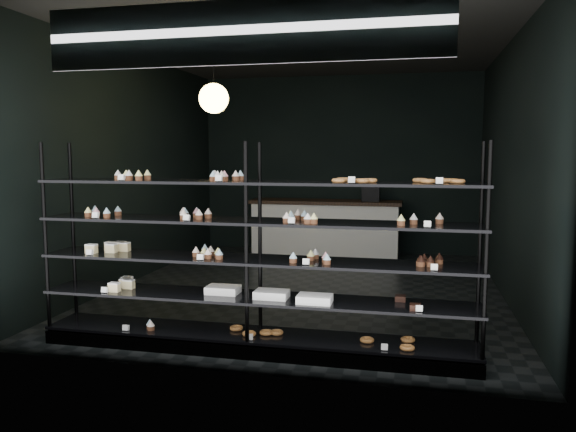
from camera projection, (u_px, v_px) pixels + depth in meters
The scene contains 5 objects.
room at pixel (308, 169), 7.35m from camera, with size 5.01×6.01×3.20m.
display_shelf at pixel (252, 284), 5.10m from camera, with size 4.00×0.50×1.91m.
signage at pixel (239, 32), 4.39m from camera, with size 3.30×0.05×0.50m.
pendant_lamp at pixel (214, 98), 6.60m from camera, with size 0.35×0.35×0.90m.
service_counter at pixel (326, 227), 9.93m from camera, with size 2.65×0.65×1.23m.
Camera 1 is at (1.37, -7.25, 1.81)m, focal length 35.00 mm.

